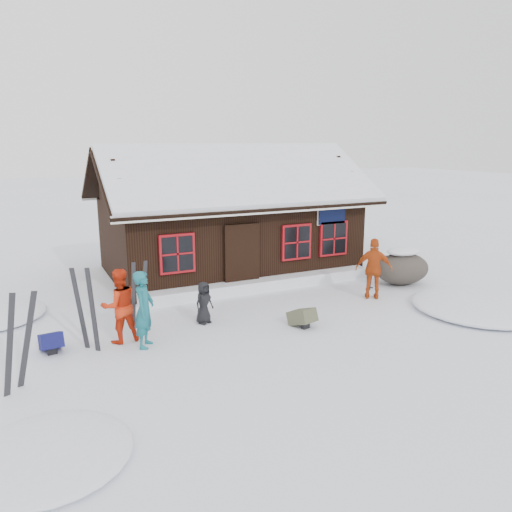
% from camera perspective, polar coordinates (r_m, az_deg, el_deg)
% --- Properties ---
extents(ground, '(120.00, 120.00, 0.00)m').
position_cam_1_polar(ground, '(12.87, -0.87, -7.29)').
color(ground, white).
rests_on(ground, ground).
extents(mountain_hut, '(8.90, 6.09, 4.42)m').
position_cam_1_polar(mountain_hut, '(17.48, -3.25, 3.44)').
color(mountain_hut, black).
rests_on(mountain_hut, ground).
extents(snow_drift, '(7.60, 0.60, 0.35)m').
position_cam_1_polar(snow_drift, '(15.36, 0.70, -3.23)').
color(snow_drift, white).
rests_on(snow_drift, ground).
extents(snow_mounds, '(20.60, 13.20, 0.48)m').
position_cam_1_polar(snow_mounds, '(15.14, 1.87, -4.16)').
color(snow_mounds, white).
rests_on(snow_mounds, ground).
extents(skier_teal, '(0.67, 0.75, 1.73)m').
position_cam_1_polar(skier_teal, '(11.24, -12.66, -5.97)').
color(skier_teal, '#16626C').
rests_on(skier_teal, ground).
extents(skier_orange_left, '(0.91, 0.75, 1.71)m').
position_cam_1_polar(skier_orange_left, '(11.65, -15.35, -5.51)').
color(skier_orange_left, red).
rests_on(skier_orange_left, ground).
extents(skier_orange_right, '(1.10, 0.95, 1.77)m').
position_cam_1_polar(skier_orange_right, '(14.72, 13.33, -1.43)').
color(skier_orange_right, '#B94313').
rests_on(skier_orange_right, ground).
extents(skier_crouched, '(0.62, 0.52, 1.07)m').
position_cam_1_polar(skier_crouched, '(12.54, -5.99, -5.32)').
color(skier_crouched, black).
rests_on(skier_crouched, ground).
extents(boulder, '(1.81, 1.36, 1.07)m').
position_cam_1_polar(boulder, '(16.57, 16.36, -1.26)').
color(boulder, '#463F38').
rests_on(boulder, ground).
extents(ski_pair_left, '(0.73, 0.37, 1.87)m').
position_cam_1_polar(ski_pair_left, '(10.13, -25.51, -8.89)').
color(ski_pair_left, black).
rests_on(ski_pair_left, ground).
extents(ski_pair_mid, '(0.48, 0.40, 1.89)m').
position_cam_1_polar(ski_pair_mid, '(11.43, -18.83, -5.88)').
color(ski_pair_mid, black).
rests_on(ski_pair_mid, ground).
extents(ski_pair_right, '(0.51, 0.26, 1.73)m').
position_cam_1_polar(ski_pair_right, '(12.29, -13.28, -4.60)').
color(ski_pair_right, black).
rests_on(ski_pair_right, ground).
extents(ski_poles, '(0.23, 0.11, 1.27)m').
position_cam_1_polar(ski_poles, '(15.55, 12.97, -1.75)').
color(ski_poles, black).
rests_on(ski_poles, ground).
extents(backpack_blue, '(0.51, 0.64, 0.33)m').
position_cam_1_polar(backpack_blue, '(11.82, -22.35, -9.32)').
color(backpack_blue, '#12144F').
rests_on(backpack_blue, ground).
extents(backpack_olive, '(0.61, 0.71, 0.33)m').
position_cam_1_polar(backpack_olive, '(12.42, 5.29, -7.28)').
color(backpack_olive, '#4C4D37').
rests_on(backpack_olive, ground).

